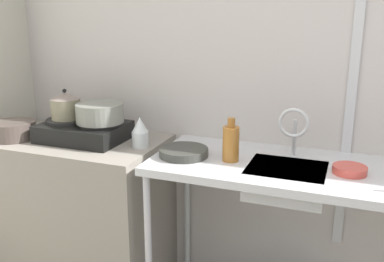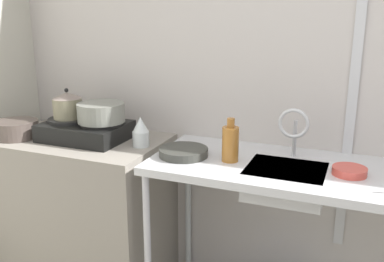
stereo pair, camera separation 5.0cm
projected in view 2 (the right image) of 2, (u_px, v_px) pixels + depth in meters
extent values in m
cube|color=#BBB4AF|center=(361.00, 85.00, 2.21)|extent=(4.97, 0.10, 2.55)
cube|color=silver|center=(356.00, 61.00, 2.14)|extent=(0.05, 0.01, 2.04)
cube|color=gray|center=(84.00, 209.00, 2.67)|extent=(1.01, 0.62, 0.92)
cube|color=silver|center=(331.00, 175.00, 2.02)|extent=(1.78, 0.62, 0.04)
cylinder|color=#B8B8C1|center=(148.00, 253.00, 2.21)|extent=(0.04, 0.04, 0.88)
cylinder|color=silver|center=(188.00, 210.00, 2.70)|extent=(0.04, 0.04, 0.88)
cube|color=black|center=(86.00, 131.00, 2.51)|extent=(0.48, 0.35, 0.10)
cylinder|color=black|center=(69.00, 120.00, 2.54)|extent=(0.24, 0.24, 0.02)
cylinder|color=black|center=(102.00, 123.00, 2.45)|extent=(0.24, 0.24, 0.02)
cylinder|color=#7B765C|center=(68.00, 108.00, 2.52)|extent=(0.17, 0.17, 0.12)
cone|color=slate|center=(67.00, 95.00, 2.50)|extent=(0.17, 0.17, 0.04)
sphere|color=black|center=(66.00, 90.00, 2.49)|extent=(0.02, 0.02, 0.02)
cylinder|color=slate|center=(101.00, 112.00, 2.44)|extent=(0.27, 0.27, 0.11)
cylinder|color=#534741|center=(16.00, 129.00, 2.55)|extent=(0.25, 0.25, 0.10)
cylinder|color=silver|center=(141.00, 139.00, 2.38)|extent=(0.09, 0.09, 0.09)
cone|color=silver|center=(140.00, 124.00, 2.36)|extent=(0.09, 0.09, 0.08)
cube|color=silver|center=(285.00, 182.00, 2.07)|extent=(0.37, 0.32, 0.14)
cylinder|color=silver|center=(295.00, 139.00, 2.20)|extent=(0.02, 0.02, 0.19)
torus|color=silver|center=(294.00, 123.00, 2.11)|extent=(0.15, 0.02, 0.15)
cylinder|color=#353631|center=(183.00, 152.00, 2.23)|extent=(0.26, 0.26, 0.04)
cylinder|color=#C9493E|center=(349.00, 171.00, 1.97)|extent=(0.16, 0.16, 0.04)
cylinder|color=#9C6227|center=(230.00, 144.00, 2.13)|extent=(0.08, 0.08, 0.18)
cylinder|color=#9C6227|center=(231.00, 123.00, 2.10)|extent=(0.04, 0.04, 0.05)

